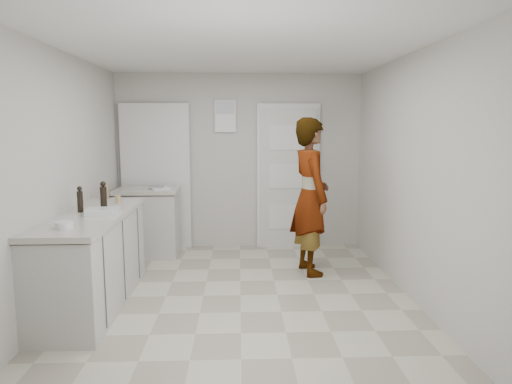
{
  "coord_description": "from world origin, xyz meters",
  "views": [
    {
      "loc": [
        -0.01,
        -4.59,
        1.76
      ],
      "look_at": [
        0.18,
        0.4,
        1.04
      ],
      "focal_mm": 32.0,
      "sensor_mm": 36.0,
      "label": 1
    }
  ],
  "objects_px": {
    "baking_dish": "(103,212)",
    "egg_bowl": "(64,225)",
    "person": "(310,196)",
    "oil_cruet_a": "(103,195)",
    "cake_mix_box": "(104,192)",
    "spice_jar": "(118,199)",
    "oil_cruet_b": "(80,200)"
  },
  "relations": [
    {
      "from": "baking_dish",
      "to": "egg_bowl",
      "type": "height_order",
      "value": "same"
    },
    {
      "from": "baking_dish",
      "to": "person",
      "type": "bearing_deg",
      "value": 24.63
    },
    {
      "from": "person",
      "to": "oil_cruet_a",
      "type": "xyz_separation_m",
      "value": [
        -2.26,
        -0.6,
        0.12
      ]
    },
    {
      "from": "cake_mix_box",
      "to": "spice_jar",
      "type": "relative_size",
      "value": 1.94
    },
    {
      "from": "oil_cruet_b",
      "to": "oil_cruet_a",
      "type": "bearing_deg",
      "value": 63.5
    },
    {
      "from": "cake_mix_box",
      "to": "egg_bowl",
      "type": "xyz_separation_m",
      "value": [
        0.12,
        -1.55,
        -0.05
      ]
    },
    {
      "from": "person",
      "to": "baking_dish",
      "type": "relative_size",
      "value": 5.44
    },
    {
      "from": "person",
      "to": "baking_dish",
      "type": "bearing_deg",
      "value": 102.67
    },
    {
      "from": "egg_bowl",
      "to": "oil_cruet_b",
      "type": "bearing_deg",
      "value": 98.4
    },
    {
      "from": "spice_jar",
      "to": "oil_cruet_b",
      "type": "distance_m",
      "value": 0.6
    },
    {
      "from": "cake_mix_box",
      "to": "oil_cruet_a",
      "type": "distance_m",
      "value": 0.58
    },
    {
      "from": "oil_cruet_b",
      "to": "egg_bowl",
      "type": "relative_size",
      "value": 1.82
    },
    {
      "from": "oil_cruet_a",
      "to": "baking_dish",
      "type": "xyz_separation_m",
      "value": [
        0.1,
        -0.39,
        -0.1
      ]
    },
    {
      "from": "oil_cruet_a",
      "to": "baking_dish",
      "type": "distance_m",
      "value": 0.42
    },
    {
      "from": "oil_cruet_a",
      "to": "baking_dish",
      "type": "relative_size",
      "value": 0.8
    },
    {
      "from": "cake_mix_box",
      "to": "spice_jar",
      "type": "bearing_deg",
      "value": -63.21
    },
    {
      "from": "person",
      "to": "cake_mix_box",
      "type": "distance_m",
      "value": 2.41
    },
    {
      "from": "spice_jar",
      "to": "oil_cruet_b",
      "type": "relative_size",
      "value": 0.32
    },
    {
      "from": "cake_mix_box",
      "to": "egg_bowl",
      "type": "distance_m",
      "value": 1.55
    },
    {
      "from": "baking_dish",
      "to": "oil_cruet_a",
      "type": "bearing_deg",
      "value": 104.75
    },
    {
      "from": "spice_jar",
      "to": "baking_dish",
      "type": "bearing_deg",
      "value": -87.89
    },
    {
      "from": "spice_jar",
      "to": "egg_bowl",
      "type": "xyz_separation_m",
      "value": [
        -0.12,
        -1.26,
        -0.01
      ]
    },
    {
      "from": "oil_cruet_a",
      "to": "egg_bowl",
      "type": "distance_m",
      "value": 1.0
    },
    {
      "from": "spice_jar",
      "to": "oil_cruet_a",
      "type": "relative_size",
      "value": 0.31
    },
    {
      "from": "spice_jar",
      "to": "egg_bowl",
      "type": "distance_m",
      "value": 1.27
    },
    {
      "from": "oil_cruet_b",
      "to": "baking_dish",
      "type": "distance_m",
      "value": 0.28
    },
    {
      "from": "person",
      "to": "egg_bowl",
      "type": "bearing_deg",
      "value": 112.84
    },
    {
      "from": "spice_jar",
      "to": "cake_mix_box",
      "type": "bearing_deg",
      "value": 128.66
    },
    {
      "from": "oil_cruet_b",
      "to": "egg_bowl",
      "type": "xyz_separation_m",
      "value": [
        0.11,
        -0.71,
        -0.1
      ]
    },
    {
      "from": "oil_cruet_a",
      "to": "oil_cruet_b",
      "type": "height_order",
      "value": "oil_cruet_a"
    },
    {
      "from": "spice_jar",
      "to": "baking_dish",
      "type": "relative_size",
      "value": 0.25
    },
    {
      "from": "egg_bowl",
      "to": "oil_cruet_a",
      "type": "bearing_deg",
      "value": 87.86
    }
  ]
}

